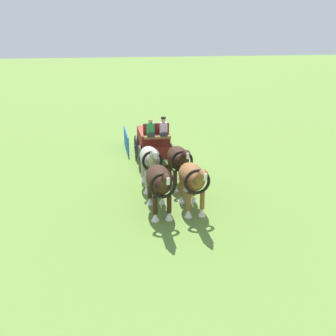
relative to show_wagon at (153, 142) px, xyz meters
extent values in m
plane|color=olive|center=(-0.16, 0.01, -1.25)|extent=(220.00, 220.00, 0.00)
cube|color=maroon|center=(-0.16, 0.01, 0.04)|extent=(2.55, 1.59, 1.07)
cube|color=brown|center=(1.32, -0.07, 0.62)|extent=(0.63, 1.34, 0.12)
cube|color=maroon|center=(1.72, -0.09, -0.14)|extent=(0.30, 1.18, 0.60)
cube|color=maroon|center=(1.02, -0.05, 0.95)|extent=(0.13, 1.31, 0.55)
cube|color=black|center=(-0.16, 0.01, -0.59)|extent=(2.72, 0.30, 0.16)
cylinder|color=black|center=(0.87, 0.78, -0.59)|extent=(1.32, 0.15, 1.32)
cylinder|color=black|center=(0.87, 0.78, -0.59)|extent=(0.21, 0.19, 0.20)
cylinder|color=black|center=(0.78, -0.87, -0.59)|extent=(1.32, 0.15, 1.32)
cylinder|color=black|center=(0.78, -0.87, -0.59)|extent=(0.21, 0.19, 0.20)
cylinder|color=black|center=(-1.11, 0.89, -0.59)|extent=(1.32, 0.15, 1.32)
cylinder|color=black|center=(-1.11, 0.89, -0.59)|extent=(0.21, 0.19, 0.20)
cylinder|color=black|center=(-1.19, -0.77, -0.59)|extent=(1.32, 0.15, 1.32)
cylinder|color=black|center=(-1.19, -0.77, -0.59)|extent=(0.21, 0.19, 0.20)
cylinder|color=brown|center=(2.37, -0.12, -0.54)|extent=(2.60, 0.24, 0.10)
cube|color=#2D2D33|center=(1.46, 0.24, 0.76)|extent=(0.42, 0.34, 0.16)
cube|color=silver|center=(1.34, 0.25, 1.03)|extent=(0.26, 0.37, 0.55)
sphere|color=tan|center=(1.34, 0.25, 1.42)|extent=(0.22, 0.22, 0.22)
cylinder|color=black|center=(1.34, 0.25, 1.55)|extent=(0.24, 0.24, 0.08)
cube|color=#2D2D33|center=(1.43, -0.40, 0.76)|extent=(0.42, 0.34, 0.16)
cube|color=#338C4C|center=(1.31, -0.39, 1.03)|extent=(0.26, 0.37, 0.55)
sphere|color=tan|center=(1.31, -0.39, 1.42)|extent=(0.22, 0.22, 0.22)
ellipsoid|color=#331E14|center=(3.30, 0.48, 0.11)|extent=(1.99, 1.05, 0.95)
cylinder|color=#331E14|center=(4.00, 0.70, -0.63)|extent=(0.18, 0.18, 0.67)
cone|color=silver|center=(4.00, 0.70, -1.11)|extent=(0.30, 0.30, 0.29)
cylinder|color=#331E14|center=(3.97, 0.18, -0.63)|extent=(0.18, 0.18, 0.67)
cone|color=silver|center=(3.97, 0.18, -1.11)|extent=(0.30, 0.30, 0.29)
cylinder|color=#331E14|center=(2.64, 0.77, -0.63)|extent=(0.18, 0.18, 0.67)
cone|color=silver|center=(2.64, 0.77, -1.11)|extent=(0.30, 0.30, 0.29)
cylinder|color=#331E14|center=(2.61, 0.25, -0.63)|extent=(0.18, 0.18, 0.67)
cone|color=silver|center=(2.61, 0.25, -1.11)|extent=(0.30, 0.30, 0.29)
cylinder|color=#331E14|center=(4.55, 0.41, 0.51)|extent=(0.96, 0.41, 0.81)
ellipsoid|color=#331E14|center=(4.91, 0.39, 0.77)|extent=(0.61, 0.29, 0.32)
cube|color=silver|center=(5.19, 0.38, 0.77)|extent=(0.07, 0.10, 0.24)
torus|color=black|center=(4.18, 0.43, 0.21)|extent=(0.17, 0.98, 0.98)
cylinder|color=black|center=(2.28, 0.53, -0.19)|extent=(0.14, 0.14, 0.80)
ellipsoid|color=#9E998E|center=(3.24, -0.82, 0.20)|extent=(1.97, 0.97, 0.87)
cylinder|color=#9E998E|center=(3.92, -0.62, -0.55)|extent=(0.18, 0.18, 0.76)
cone|color=silver|center=(3.92, -0.62, -1.09)|extent=(0.30, 0.30, 0.32)
cylinder|color=#9E998E|center=(3.89, -1.10, -0.55)|extent=(0.18, 0.18, 0.76)
cone|color=silver|center=(3.89, -1.10, -1.09)|extent=(0.30, 0.30, 0.32)
cylinder|color=#9E998E|center=(2.58, -0.55, -0.55)|extent=(0.18, 0.18, 0.76)
cone|color=silver|center=(2.58, -0.55, -1.09)|extent=(0.30, 0.30, 0.32)
cylinder|color=#9E998E|center=(2.55, -1.03, -0.55)|extent=(0.18, 0.18, 0.76)
cone|color=silver|center=(2.55, -1.03, -1.09)|extent=(0.30, 0.30, 0.32)
cylinder|color=#9E998E|center=(4.47, -0.89, 0.59)|extent=(0.96, 0.41, 0.81)
ellipsoid|color=#9E998E|center=(4.84, -0.90, 0.85)|extent=(0.61, 0.29, 0.32)
cube|color=silver|center=(5.12, -0.92, 0.85)|extent=(0.07, 0.10, 0.24)
torus|color=black|center=(4.10, -0.87, 0.30)|extent=(0.17, 0.91, 0.91)
cylinder|color=black|center=(2.23, -0.77, -0.10)|extent=(0.14, 0.14, 0.80)
ellipsoid|color=brown|center=(5.90, 0.34, 0.15)|extent=(1.95, 1.07, 0.97)
cylinder|color=brown|center=(6.58, 0.57, -0.61)|extent=(0.18, 0.18, 0.69)
cone|color=silver|center=(6.58, 0.57, -1.10)|extent=(0.30, 0.30, 0.30)
cylinder|color=brown|center=(6.55, 0.04, -0.61)|extent=(0.18, 0.18, 0.69)
cone|color=silver|center=(6.55, 0.04, -1.10)|extent=(0.30, 0.30, 0.30)
cylinder|color=brown|center=(5.25, 0.64, -0.61)|extent=(0.18, 0.18, 0.69)
cone|color=silver|center=(5.25, 0.64, -1.10)|extent=(0.30, 0.30, 0.30)
cylinder|color=brown|center=(5.22, 0.11, -0.61)|extent=(0.18, 0.18, 0.69)
cone|color=silver|center=(5.22, 0.11, -1.10)|extent=(0.30, 0.30, 0.30)
cylinder|color=brown|center=(7.12, 0.28, 0.55)|extent=(0.96, 0.41, 0.81)
ellipsoid|color=brown|center=(7.49, 0.26, 0.81)|extent=(0.61, 0.29, 0.32)
cube|color=silver|center=(7.77, 0.24, 0.81)|extent=(0.07, 0.10, 0.24)
torus|color=black|center=(6.75, 0.30, 0.25)|extent=(0.17, 1.00, 1.00)
cylinder|color=black|center=(4.90, 0.39, -0.15)|extent=(0.14, 0.14, 0.80)
ellipsoid|color=#331E14|center=(5.83, -0.96, 0.13)|extent=(2.17, 1.08, 0.97)
cylinder|color=#331E14|center=(6.59, -0.73, -0.62)|extent=(0.18, 0.18, 0.68)
cone|color=silver|center=(6.59, -0.73, -1.11)|extent=(0.30, 0.30, 0.29)
cylinder|color=#331E14|center=(6.56, -1.26, -0.62)|extent=(0.18, 0.18, 0.68)
cone|color=silver|center=(6.56, -1.26, -1.11)|extent=(0.30, 0.30, 0.29)
cylinder|color=#331E14|center=(5.11, -0.65, -0.62)|extent=(0.18, 0.18, 0.68)
cone|color=silver|center=(5.11, -0.65, -1.11)|extent=(0.30, 0.30, 0.29)
cylinder|color=#331E14|center=(5.08, -1.18, -0.62)|extent=(0.18, 0.18, 0.68)
cone|color=silver|center=(5.08, -1.18, -1.11)|extent=(0.30, 0.30, 0.29)
cylinder|color=#331E14|center=(7.15, -1.03, 0.54)|extent=(0.96, 0.41, 0.81)
ellipsoid|color=#331E14|center=(7.52, -1.05, 0.79)|extent=(0.61, 0.29, 0.32)
cube|color=silver|center=(7.80, -1.06, 0.79)|extent=(0.07, 0.10, 0.24)
torus|color=black|center=(6.78, -1.01, 0.23)|extent=(0.17, 0.99, 0.99)
cylinder|color=black|center=(4.72, -0.90, -0.17)|extent=(0.14, 0.14, 0.80)
cube|color=#1959B2|center=(-3.20, -1.06, -0.70)|extent=(3.20, 0.23, 1.10)
camera|label=1|loc=(19.00, -3.75, 5.31)|focal=40.14mm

